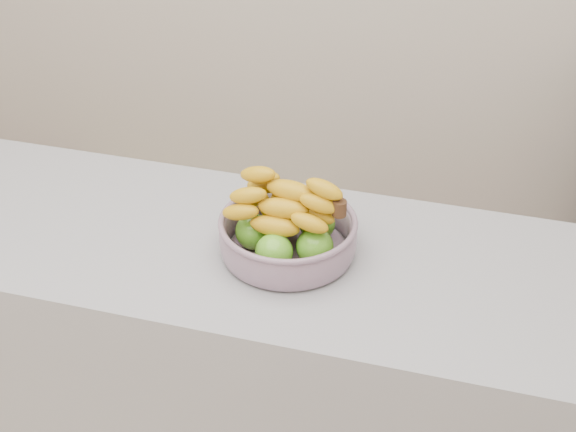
# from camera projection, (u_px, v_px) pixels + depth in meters

# --- Properties ---
(counter) EXTENTS (2.00, 0.60, 0.90)m
(counter) POSITION_uv_depth(u_px,v_px,m) (218.00, 378.00, 2.11)
(counter) COLOR #9E9FA6
(counter) RESTS_ON ground
(fruit_bowl) EXTENTS (0.31, 0.31, 0.19)m
(fruit_bowl) POSITION_uv_depth(u_px,v_px,m) (288.00, 231.00, 1.78)
(fruit_bowl) COLOR #949EB1
(fruit_bowl) RESTS_ON counter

